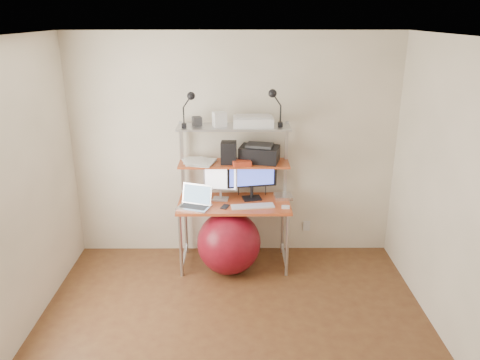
% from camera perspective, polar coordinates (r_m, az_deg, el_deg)
% --- Properties ---
extents(room, '(3.60, 3.60, 3.60)m').
position_cam_1_polar(room, '(3.51, -0.92, -4.00)').
color(room, brown).
rests_on(room, ground).
extents(computer_desk, '(1.20, 0.60, 1.57)m').
position_cam_1_polar(computer_desk, '(5.01, -0.74, -0.21)').
color(computer_desk, '#C25225').
rests_on(computer_desk, ground).
extents(desktop, '(1.20, 0.60, 0.00)m').
position_cam_1_polar(desktop, '(5.03, -0.73, -2.76)').
color(desktop, '#C25225').
rests_on(desktop, computer_desk).
extents(mid_shelf, '(1.18, 0.34, 0.00)m').
position_cam_1_polar(mid_shelf, '(5.01, -0.74, 2.15)').
color(mid_shelf, '#C25225').
rests_on(mid_shelf, computer_desk).
extents(top_shelf, '(1.18, 0.34, 0.00)m').
position_cam_1_polar(top_shelf, '(4.91, -0.76, 6.61)').
color(top_shelf, '#B1B1B6').
rests_on(top_shelf, computer_desk).
extents(floor, '(3.60, 3.60, 0.00)m').
position_cam_1_polar(floor, '(4.17, -0.82, -19.96)').
color(floor, brown).
rests_on(floor, ground).
extents(wall_outlet, '(0.08, 0.01, 0.12)m').
position_cam_1_polar(wall_outlet, '(5.58, 8.11, -5.55)').
color(wall_outlet, silver).
rests_on(wall_outlet, room).
extents(monitor_silver, '(0.37, 0.15, 0.41)m').
position_cam_1_polar(monitor_silver, '(5.06, -2.41, -0.02)').
color(monitor_silver, silver).
rests_on(monitor_silver, desktop).
extents(monitor_black, '(0.54, 0.19, 0.54)m').
position_cam_1_polar(monitor_black, '(5.05, 1.47, 0.65)').
color(monitor_black, black).
rests_on(monitor_black, desktop).
extents(laptop, '(0.39, 0.35, 0.29)m').
position_cam_1_polar(laptop, '(4.94, -5.44, -2.69)').
color(laptop, silver).
rests_on(laptop, desktop).
extents(keyboard, '(0.47, 0.19, 0.01)m').
position_cam_1_polar(keyboard, '(4.92, 1.55, -3.21)').
color(keyboard, silver).
rests_on(keyboard, desktop).
extents(mouse, '(0.09, 0.06, 0.02)m').
position_cam_1_polar(mouse, '(4.91, 5.58, -3.29)').
color(mouse, silver).
rests_on(mouse, desktop).
extents(mac_mini, '(0.21, 0.21, 0.04)m').
position_cam_1_polar(mac_mini, '(5.17, 5.27, -2.00)').
color(mac_mini, silver).
rests_on(mac_mini, desktop).
extents(phone, '(0.10, 0.14, 0.01)m').
position_cam_1_polar(phone, '(4.92, -1.85, -3.27)').
color(phone, black).
rests_on(phone, desktop).
extents(printer, '(0.46, 0.37, 0.20)m').
position_cam_1_polar(printer, '(5.03, 2.39, 3.26)').
color(printer, black).
rests_on(printer, mid_shelf).
extents(nas_cube, '(0.17, 0.17, 0.23)m').
position_cam_1_polar(nas_cube, '(4.96, -1.39, 3.35)').
color(nas_cube, black).
rests_on(nas_cube, mid_shelf).
extents(red_box, '(0.21, 0.16, 0.05)m').
position_cam_1_polar(red_box, '(4.91, 0.21, 2.07)').
color(red_box, '#B6371D').
rests_on(red_box, mid_shelf).
extents(scanner, '(0.42, 0.28, 0.11)m').
position_cam_1_polar(scanner, '(4.91, 1.60, 7.21)').
color(scanner, silver).
rests_on(scanner, top_shelf).
extents(box_white, '(0.16, 0.15, 0.15)m').
position_cam_1_polar(box_white, '(4.87, -2.51, 7.40)').
color(box_white, silver).
rests_on(box_white, top_shelf).
extents(box_grey, '(0.12, 0.12, 0.09)m').
position_cam_1_polar(box_grey, '(4.94, -5.27, 7.16)').
color(box_grey, '#2F2F32').
rests_on(box_grey, top_shelf).
extents(clip_lamp_left, '(0.15, 0.08, 0.37)m').
position_cam_1_polar(clip_lamp_left, '(4.79, -6.17, 9.46)').
color(clip_lamp_left, black).
rests_on(clip_lamp_left, top_shelf).
extents(clip_lamp_right, '(0.16, 0.09, 0.39)m').
position_cam_1_polar(clip_lamp_right, '(4.82, 4.19, 9.76)').
color(clip_lamp_right, black).
rests_on(clip_lamp_right, top_shelf).
extents(exercise_ball, '(0.68, 0.68, 0.68)m').
position_cam_1_polar(exercise_ball, '(5.05, -1.37, -7.64)').
color(exercise_ball, maroon).
rests_on(exercise_ball, floor).
extents(paper_stack, '(0.40, 0.40, 0.02)m').
position_cam_1_polar(paper_stack, '(5.03, -5.11, 2.26)').
color(paper_stack, white).
rests_on(paper_stack, mid_shelf).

